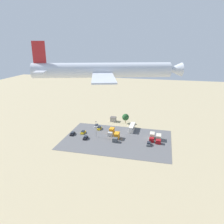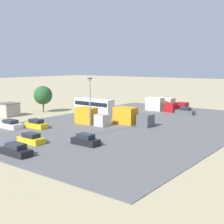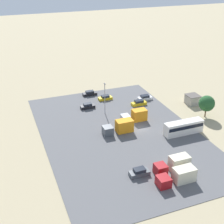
{
  "view_description": "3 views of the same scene",
  "coord_description": "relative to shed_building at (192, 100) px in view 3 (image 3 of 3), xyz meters",
  "views": [
    {
      "loc": [
        -22.76,
        112.31,
        51.16
      ],
      "look_at": [
        -3.07,
        30.23,
        23.73
      ],
      "focal_mm": 35.0,
      "sensor_mm": 36.0,
      "label": 1
    },
    {
      "loc": [
        48.92,
        38.55,
        11.4
      ],
      "look_at": [
        3.48,
        3.61,
        2.64
      ],
      "focal_mm": 50.0,
      "sensor_mm": 36.0,
      "label": 2
    },
    {
      "loc": [
        -63.64,
        32.59,
        40.2
      ],
      "look_at": [
        1.08,
        7.62,
        5.85
      ],
      "focal_mm": 50.0,
      "sensor_mm": 36.0,
      "label": 3
    }
  ],
  "objects": [
    {
      "name": "parked_truck_0",
      "position": [
        -30.62,
        24.06,
        -0.05
      ],
      "size": [
        2.59,
        8.05,
        2.93
      ],
      "color": "maroon",
      "rests_on": "ground"
    },
    {
      "name": "shed_building",
      "position": [
        0.0,
        0.0,
        0.0
      ],
      "size": [
        3.86,
        3.78,
        2.93
      ],
      "color": "#9E998E",
      "rests_on": "ground"
    },
    {
      "name": "light_pole_lot_centre",
      "position": [
        3.36,
        27.19,
        3.66
      ],
      "size": [
        0.9,
        0.28,
        9.23
      ],
      "color": "gray",
      "rests_on": "ground"
    },
    {
      "name": "parking_lot_surface",
      "position": [
        -8.5,
        27.57,
        -1.43
      ],
      "size": [
        57.72,
        38.21,
        0.08
      ],
      "color": "#565659",
      "rests_on": "ground"
    },
    {
      "name": "bus",
      "position": [
        -14.51,
        12.53,
        0.42
      ],
      "size": [
        2.53,
        10.3,
        3.37
      ],
      "color": "silver",
      "rests_on": "ground"
    },
    {
      "name": "parked_truck_1",
      "position": [
        -3.8,
        20.94,
        0.02
      ],
      "size": [
        2.53,
        7.13,
        3.1
      ],
      "color": "#ADB2B7",
      "rests_on": "ground"
    },
    {
      "name": "tree_near_shed",
      "position": [
        -8.57,
        1.51,
        2.61
      ],
      "size": [
        4.45,
        4.45,
        6.32
      ],
      "color": "brown",
      "rests_on": "ground"
    },
    {
      "name": "parked_truck_3",
      "position": [
        -27.09,
        22.92,
        0.08
      ],
      "size": [
        2.46,
        7.68,
        3.23
      ],
      "color": "maroon",
      "rests_on": "ground"
    },
    {
      "name": "parked_car_1",
      "position": [
        5.01,
        15.64,
        -0.73
      ],
      "size": [
        1.76,
        4.63,
        1.59
      ],
      "color": "gold",
      "rests_on": "ground"
    },
    {
      "name": "parked_car_2",
      "position": [
        17.6,
        27.28,
        -0.77
      ],
      "size": [
        1.82,
        4.57,
        1.51
      ],
      "color": "black",
      "rests_on": "ground"
    },
    {
      "name": "parked_car_4",
      "position": [
        12.51,
        23.77,
        -0.79
      ],
      "size": [
        1.86,
        4.34,
        1.44
      ],
      "rotation": [
        0.0,
        0.0,
        3.14
      ],
      "color": "gold",
      "rests_on": "ground"
    },
    {
      "name": "parked_car_5",
      "position": [
        -25.89,
        30.29,
        -0.72
      ],
      "size": [
        1.9,
        4.22,
        1.62
      ],
      "rotation": [
        0.0,
        0.0,
        3.14
      ],
      "color": "#4C5156",
      "rests_on": "ground"
    },
    {
      "name": "parked_car_3",
      "position": [
        8.46,
        30.8,
        -0.73
      ],
      "size": [
        1.78,
        4.24,
        1.58
      ],
      "color": "black",
      "rests_on": "ground"
    },
    {
      "name": "parked_truck_2",
      "position": [
        -8.11,
        27.33,
        0.07
      ],
      "size": [
        2.57,
        7.88,
        3.19
      ],
      "color": "#4C5156",
      "rests_on": "ground"
    },
    {
      "name": "ground_plane",
      "position": [
        -8.5,
        21.56,
        -1.47
      ],
      "size": [
        400.0,
        400.0,
        0.0
      ],
      "primitive_type": "plane",
      "color": "tan"
    },
    {
      "name": "parked_car_0",
      "position": [
        7.95,
        12.15,
        -0.76
      ],
      "size": [
        1.97,
        4.56,
        1.53
      ],
      "rotation": [
        0.0,
        0.0,
        3.14
      ],
      "color": "silver",
      "rests_on": "ground"
    }
  ]
}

